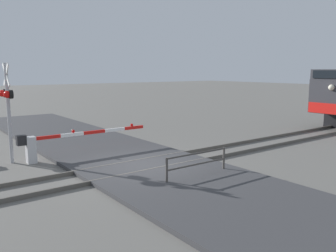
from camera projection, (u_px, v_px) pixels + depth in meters
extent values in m
plane|color=#605E59|center=(144.00, 167.00, 13.67)|extent=(160.00, 160.00, 0.00)
cube|color=#59544C|center=(134.00, 162.00, 14.23)|extent=(0.08, 80.00, 0.15)
cube|color=#59544C|center=(155.00, 170.00, 13.09)|extent=(0.08, 80.00, 0.15)
cube|color=#38383A|center=(144.00, 166.00, 13.66)|extent=(36.00, 5.16, 0.15)
cube|color=black|center=(333.00, 74.00, 21.09)|extent=(2.53, 0.06, 0.48)
cube|color=red|center=(330.00, 109.00, 21.41)|extent=(2.82, 0.08, 0.64)
sphere|color=#F2EACC|center=(331.00, 87.00, 21.20)|extent=(0.36, 0.36, 0.36)
cylinder|color=#ADADB2|center=(9.00, 114.00, 14.04)|extent=(0.14, 0.14, 4.00)
cube|color=white|center=(6.00, 75.00, 13.79)|extent=(0.95, 0.04, 0.95)
cube|color=white|center=(6.00, 75.00, 13.79)|extent=(0.95, 0.04, 0.95)
cube|color=black|center=(7.00, 94.00, 13.91)|extent=(1.04, 0.08, 0.08)
sphere|color=red|center=(2.00, 93.00, 14.19)|extent=(0.28, 0.28, 0.28)
sphere|color=red|center=(7.00, 95.00, 13.52)|extent=(0.28, 0.28, 0.28)
cylinder|color=black|center=(6.00, 93.00, 14.26)|extent=(0.34, 0.14, 0.34)
cylinder|color=black|center=(11.00, 94.00, 13.59)|extent=(0.34, 0.14, 0.34)
cube|color=silver|center=(31.00, 150.00, 14.25)|extent=(0.36, 0.36, 1.08)
cube|color=black|center=(21.00, 140.00, 13.97)|extent=(0.28, 0.36, 0.40)
cube|color=red|center=(48.00, 137.00, 14.60)|extent=(0.10, 1.03, 0.14)
cube|color=white|center=(72.00, 135.00, 15.21)|extent=(0.10, 1.03, 0.14)
cube|color=red|center=(94.00, 132.00, 15.82)|extent=(0.10, 1.03, 0.14)
cube|color=white|center=(115.00, 130.00, 16.43)|extent=(0.10, 1.03, 0.14)
cube|color=red|center=(134.00, 128.00, 17.04)|extent=(0.10, 1.03, 0.14)
sphere|color=red|center=(73.00, 131.00, 15.22)|extent=(0.14, 0.14, 0.14)
sphere|color=red|center=(132.00, 125.00, 16.96)|extent=(0.14, 0.14, 0.14)
cylinder|color=#4C4742|center=(167.00, 172.00, 11.40)|extent=(0.08, 0.08, 0.95)
cylinder|color=#4C4742|center=(224.00, 160.00, 12.95)|extent=(0.08, 0.08, 0.95)
cylinder|color=#4C4742|center=(197.00, 153.00, 12.11)|extent=(0.06, 2.60, 0.06)
cylinder|color=#4C4742|center=(197.00, 164.00, 12.17)|extent=(0.06, 2.60, 0.06)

